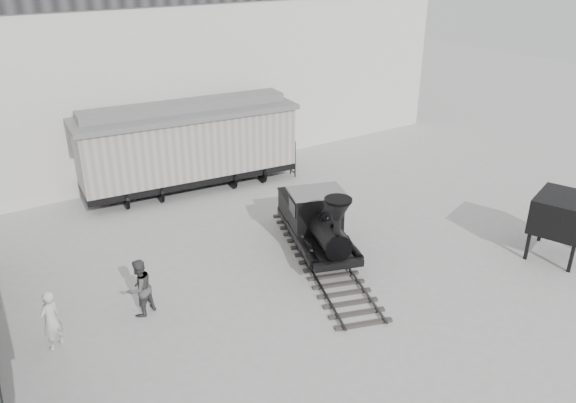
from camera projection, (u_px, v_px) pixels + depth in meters
ground at (345, 318)px, 17.11m from camera, size 90.00×90.00×0.00m
north_wall at (148, 60)px, 26.19m from camera, size 34.00×2.51×11.00m
locomotive at (318, 226)px, 20.39m from camera, size 4.42×8.47×2.94m
boxcar at (187, 143)px, 25.66m from camera, size 10.29×4.17×4.10m
visitor_a at (51, 320)px, 15.52m from camera, size 0.79×0.73×1.82m
visitor_b at (140, 288)px, 16.96m from camera, size 1.11×1.01×1.86m
coal_hopper at (561, 218)px, 19.99m from camera, size 2.61×2.37×2.35m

